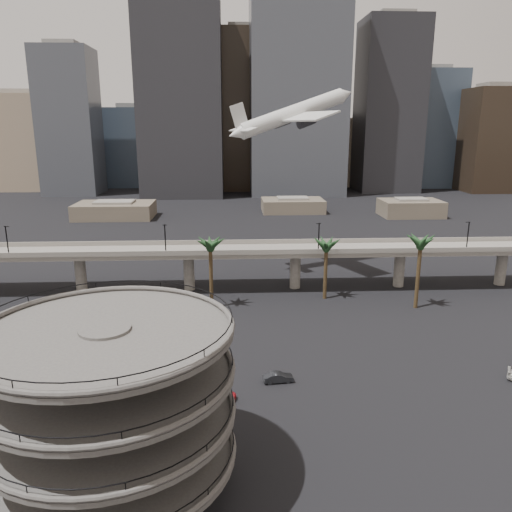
{
  "coord_description": "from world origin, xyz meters",
  "views": [
    {
      "loc": [
        -2.09,
        -44.03,
        32.9
      ],
      "look_at": [
        1.49,
        28.0,
        14.03
      ],
      "focal_mm": 35.0,
      "sensor_mm": 36.0,
      "label": 1
    }
  ],
  "objects_px": {
    "overpass": "(242,254)",
    "car_b": "(278,377)",
    "parking_ramp": "(110,395)",
    "airborne_jet": "(293,114)",
    "car_a": "(220,394)"
  },
  "relations": [
    {
      "from": "car_a",
      "to": "car_b",
      "type": "distance_m",
      "value": 8.58
    },
    {
      "from": "parking_ramp",
      "to": "airborne_jet",
      "type": "distance_m",
      "value": 81.48
    },
    {
      "from": "airborne_jet",
      "to": "car_b",
      "type": "height_order",
      "value": "airborne_jet"
    },
    {
      "from": "airborne_jet",
      "to": "car_a",
      "type": "xyz_separation_m",
      "value": [
        -15.44,
        -57.81,
        -34.73
      ]
    },
    {
      "from": "parking_ramp",
      "to": "car_a",
      "type": "relative_size",
      "value": 5.49
    },
    {
      "from": "overpass",
      "to": "car_b",
      "type": "height_order",
      "value": "overpass"
    },
    {
      "from": "parking_ramp",
      "to": "car_b",
      "type": "height_order",
      "value": "parking_ramp"
    },
    {
      "from": "airborne_jet",
      "to": "car_a",
      "type": "height_order",
      "value": "airborne_jet"
    },
    {
      "from": "parking_ramp",
      "to": "overpass",
      "type": "relative_size",
      "value": 0.17
    },
    {
      "from": "parking_ramp",
      "to": "airborne_jet",
      "type": "xyz_separation_m",
      "value": [
        24.63,
        73.34,
        25.58
      ]
    },
    {
      "from": "airborne_jet",
      "to": "car_b",
      "type": "bearing_deg",
      "value": -122.91
    },
    {
      "from": "parking_ramp",
      "to": "airborne_jet",
      "type": "relative_size",
      "value": 0.72
    },
    {
      "from": "airborne_jet",
      "to": "car_a",
      "type": "distance_m",
      "value": 69.19
    },
    {
      "from": "parking_ramp",
      "to": "overpass",
      "type": "height_order",
      "value": "parking_ramp"
    },
    {
      "from": "parking_ramp",
      "to": "car_b",
      "type": "distance_m",
      "value": 27.3
    }
  ]
}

